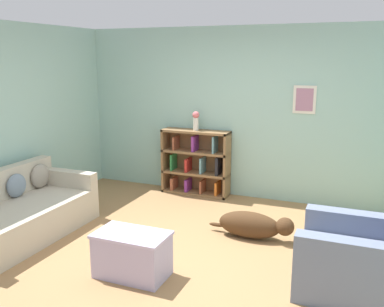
{
  "coord_description": "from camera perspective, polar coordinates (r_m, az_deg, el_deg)",
  "views": [
    {
      "loc": [
        1.84,
        -4.07,
        2.14
      ],
      "look_at": [
        0.0,
        0.4,
        1.05
      ],
      "focal_mm": 40.0,
      "sensor_mm": 36.0,
      "label": 1
    }
  ],
  "objects": [
    {
      "name": "vase",
      "position": [
        6.63,
        0.52,
        4.54
      ],
      "size": [
        0.11,
        0.11,
        0.3
      ],
      "color": "silver",
      "rests_on": "bookshelf"
    },
    {
      "name": "couch",
      "position": [
        5.63,
        -22.21,
        -7.37
      ],
      "size": [
        0.92,
        1.85,
        0.79
      ],
      "color": "#B7AD99",
      "rests_on": "ground_plane"
    },
    {
      "name": "coffee_table",
      "position": [
        4.39,
        -7.99,
        -13.03
      ],
      "size": [
        0.73,
        0.44,
        0.45
      ],
      "color": "#ADA3CC",
      "rests_on": "ground_plane"
    },
    {
      "name": "dog",
      "position": [
        5.27,
        8.16,
        -9.42
      ],
      "size": [
        1.07,
        0.29,
        0.32
      ],
      "color": "#472D19",
      "rests_on": "ground_plane"
    },
    {
      "name": "bookshelf",
      "position": [
        6.79,
        0.58,
        -1.26
      ],
      "size": [
        1.08,
        0.3,
        1.03
      ],
      "color": "olive",
      "rests_on": "ground_plane"
    },
    {
      "name": "recliner_chair",
      "position": [
        4.34,
        21.82,
        -12.57
      ],
      "size": [
        0.99,
        0.9,
        1.06
      ],
      "color": "slate",
      "rests_on": "ground_plane"
    },
    {
      "name": "ground_plane",
      "position": [
        4.95,
        -1.81,
        -12.91
      ],
      "size": [
        14.0,
        14.0,
        0.0
      ],
      "primitive_type": "plane",
      "color": "#997047"
    },
    {
      "name": "wall_back",
      "position": [
        6.63,
        6.13,
        5.37
      ],
      "size": [
        5.6,
        0.13,
        2.6
      ],
      "color": "#93BCB2",
      "rests_on": "ground_plane"
    }
  ]
}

